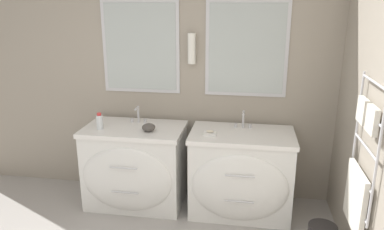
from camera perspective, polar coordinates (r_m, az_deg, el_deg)
The scene contains 8 objects.
wall_back at distance 3.90m, azimuth -4.24°, elevation 6.51°, with size 5.10×0.16×2.60m.
vanity_left at distance 3.85m, azimuth -8.74°, elevation -7.72°, with size 0.99×0.67×0.82m.
vanity_right at distance 3.68m, azimuth 7.43°, elevation -8.84°, with size 0.99×0.67×0.82m.
faucet_left at distance 3.85m, azimuth -8.23°, elevation 0.00°, with size 0.17×0.11×0.17m.
faucet_right at distance 3.68m, azimuth 7.81°, elevation -0.76°, with size 0.17×0.11×0.17m.
toiletry_bottle at distance 3.73m, azimuth -13.90°, elevation -0.97°, with size 0.06×0.06×0.16m.
amenity_bowl at distance 3.59m, azimuth -6.62°, elevation -1.89°, with size 0.13×0.13×0.08m.
soap_dish at distance 3.48m, azimuth 2.74°, elevation -2.76°, with size 0.12×0.08×0.04m.
Camera 1 is at (0.90, -1.52, 2.01)m, focal length 35.00 mm.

